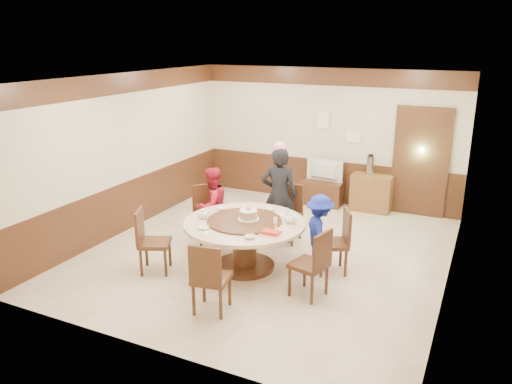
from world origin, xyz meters
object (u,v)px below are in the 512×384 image
at_px(side_cabinet, 371,193).
at_px(tv_stand, 322,193).
at_px(television, 323,171).
at_px(person_red, 212,206).
at_px(thermos, 370,165).
at_px(banquet_table, 245,235).
at_px(birthday_cake, 248,215).
at_px(shrimp_platter, 271,233).
at_px(person_standing, 279,195).
at_px(person_blue, 320,233).

bearing_deg(side_cabinet, tv_stand, -178.32).
bearing_deg(television, side_cabinet, -172.69).
bearing_deg(side_cabinet, person_red, -126.57).
bearing_deg(thermos, banquet_table, -107.07).
bearing_deg(birthday_cake, shrimp_platter, -34.36).
xyz_separation_m(person_red, television, (1.05, 2.77, 0.07)).
height_order(banquet_table, person_standing, person_standing).
distance_m(person_blue, tv_stand, 3.14).
xyz_separation_m(person_standing, shrimp_platter, (0.52, -1.50, -0.05)).
relative_size(banquet_table, tv_stand, 2.14).
relative_size(person_red, thermos, 3.48).
bearing_deg(person_blue, birthday_cake, 75.42).
xyz_separation_m(person_blue, side_cabinet, (0.09, 3.01, -0.21)).
distance_m(banquet_table, thermos, 3.64).
bearing_deg(shrimp_platter, banquet_table, 150.97).
height_order(tv_stand, side_cabinet, side_cabinet).
xyz_separation_m(birthday_cake, thermos, (1.02, 3.41, 0.09)).
bearing_deg(tv_stand, banquet_table, -91.72).
height_order(person_blue, side_cabinet, person_blue).
bearing_deg(person_red, birthday_cake, 76.38).
bearing_deg(shrimp_platter, tv_stand, 97.20).
relative_size(banquet_table, shrimp_platter, 6.07).
xyz_separation_m(person_standing, television, (0.04, 2.25, -0.10)).
relative_size(person_standing, television, 2.10).
height_order(banquet_table, tv_stand, banquet_table).
xyz_separation_m(birthday_cake, television, (0.06, 3.38, -0.13)).
relative_size(person_red, side_cabinet, 1.65).
relative_size(television, side_cabinet, 0.99).
height_order(person_red, side_cabinet, person_red).
xyz_separation_m(banquet_table, side_cabinet, (1.13, 3.46, -0.16)).
xyz_separation_m(person_red, thermos, (2.01, 2.80, 0.28)).
relative_size(person_standing, shrimp_platter, 5.54).
height_order(person_standing, shrimp_platter, person_standing).
xyz_separation_m(banquet_table, tv_stand, (0.10, 3.43, -0.28)).
distance_m(person_red, shrimp_platter, 1.82).
bearing_deg(birthday_cake, tv_stand, 88.98).
relative_size(birthday_cake, television, 0.41).
bearing_deg(shrimp_platter, person_standing, 108.97).
bearing_deg(person_red, person_standing, 135.41).
xyz_separation_m(banquet_table, shrimp_platter, (0.58, -0.32, 0.24)).
height_order(television, thermos, thermos).
xyz_separation_m(person_standing, tv_stand, (0.04, 2.25, -0.58)).
height_order(side_cabinet, thermos, thermos).
bearing_deg(thermos, tv_stand, -178.21).
bearing_deg(birthday_cake, person_blue, 21.88).
bearing_deg(thermos, shrimp_platter, -97.32).
bearing_deg(tv_stand, birthday_cake, -91.02).
relative_size(tv_stand, thermos, 2.24).
xyz_separation_m(person_red, birthday_cake, (0.99, -0.62, 0.19)).
xyz_separation_m(person_red, shrimp_platter, (1.53, -0.98, 0.12)).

